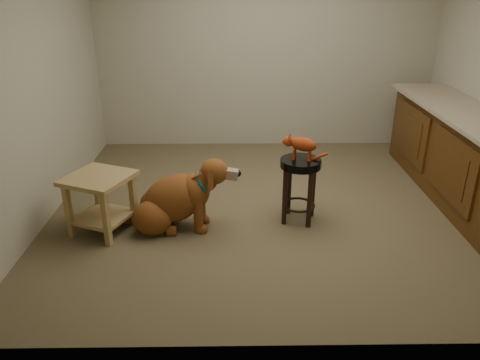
{
  "coord_description": "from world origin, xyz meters",
  "views": [
    {
      "loc": [
        -0.44,
        -4.33,
        2.16
      ],
      "look_at": [
        -0.38,
        -0.36,
        0.45
      ],
      "focal_mm": 35.0,
      "sensor_mm": 36.0,
      "label": 1
    }
  ],
  "objects_px": {
    "padded_stool": "(300,178)",
    "side_table": "(100,195)",
    "golden_retriever": "(175,200)",
    "wood_stool": "(432,151)",
    "tabby_kitten": "(301,145)"
  },
  "relations": [
    {
      "from": "padded_stool",
      "to": "golden_retriever",
      "type": "distance_m",
      "value": 1.19
    },
    {
      "from": "golden_retriever",
      "to": "tabby_kitten",
      "type": "height_order",
      "value": "tabby_kitten"
    },
    {
      "from": "padded_stool",
      "to": "tabby_kitten",
      "type": "height_order",
      "value": "tabby_kitten"
    },
    {
      "from": "golden_retriever",
      "to": "tabby_kitten",
      "type": "bearing_deg",
      "value": 9.96
    },
    {
      "from": "padded_stool",
      "to": "side_table",
      "type": "relative_size",
      "value": 0.9
    },
    {
      "from": "golden_retriever",
      "to": "side_table",
      "type": "bearing_deg",
      "value": -170.92
    },
    {
      "from": "padded_stool",
      "to": "golden_retriever",
      "type": "height_order",
      "value": "golden_retriever"
    },
    {
      "from": "side_table",
      "to": "wood_stool",
      "type": "bearing_deg",
      "value": 18.98
    },
    {
      "from": "wood_stool",
      "to": "golden_retriever",
      "type": "distance_m",
      "value": 3.06
    },
    {
      "from": "golden_retriever",
      "to": "tabby_kitten",
      "type": "relative_size",
      "value": 2.74
    },
    {
      "from": "padded_stool",
      "to": "side_table",
      "type": "bearing_deg",
      "value": -174.32
    },
    {
      "from": "padded_stool",
      "to": "golden_retriever",
      "type": "relative_size",
      "value": 0.54
    },
    {
      "from": "wood_stool",
      "to": "golden_retriever",
      "type": "xyz_separation_m",
      "value": [
        -2.84,
        -1.14,
        -0.06
      ]
    },
    {
      "from": "padded_stool",
      "to": "wood_stool",
      "type": "relative_size",
      "value": 0.96
    },
    {
      "from": "wood_stool",
      "to": "side_table",
      "type": "xyz_separation_m",
      "value": [
        -3.5,
        -1.2,
        0.02
      ]
    }
  ]
}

